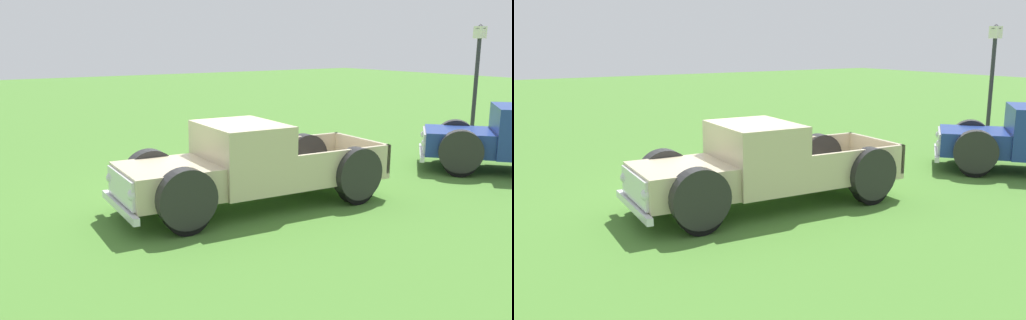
% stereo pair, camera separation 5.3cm
% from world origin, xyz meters
% --- Properties ---
extents(ground_plane, '(80.00, 80.00, 0.00)m').
position_xyz_m(ground_plane, '(0.00, 0.00, 0.00)').
color(ground_plane, '#477A2D').
extents(pickup_truck_foreground, '(2.41, 5.48, 1.64)m').
position_xyz_m(pickup_truck_foreground, '(0.85, -0.06, 0.78)').
color(pickup_truck_foreground, '#C6B793').
rests_on(pickup_truck_foreground, ground_plane).
extents(lamp_post_near, '(0.36, 0.36, 3.65)m').
position_xyz_m(lamp_post_near, '(-0.90, 9.57, 1.92)').
color(lamp_post_near, '#2D2D33').
rests_on(lamp_post_near, ground_plane).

